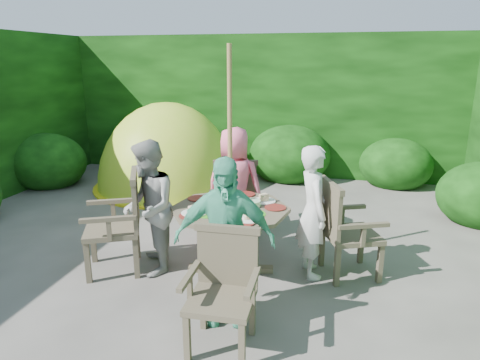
% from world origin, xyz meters
% --- Properties ---
extents(ground, '(60.00, 60.00, 0.00)m').
position_xyz_m(ground, '(0.00, 0.00, 0.00)').
color(ground, '#4E4B45').
rests_on(ground, ground).
extents(hedge_enclosure, '(9.00, 9.00, 2.50)m').
position_xyz_m(hedge_enclosure, '(0.00, 1.33, 1.25)').
color(hedge_enclosure, black).
rests_on(hedge_enclosure, ground).
extents(patio_table, '(1.38, 1.38, 0.82)m').
position_xyz_m(patio_table, '(0.48, -0.31, 0.57)').
color(patio_table, '#3F3829').
rests_on(patio_table, ground).
extents(parasol_pole, '(0.05, 0.05, 2.20)m').
position_xyz_m(parasol_pole, '(0.48, -0.31, 1.10)').
color(parasol_pole, olive).
rests_on(parasol_pole, ground).
extents(garden_chair_right, '(0.66, 0.70, 0.92)m').
position_xyz_m(garden_chair_right, '(1.56, -0.11, 0.49)').
color(garden_chair_right, '#3F3829').
rests_on(garden_chair_right, ground).
extents(garden_chair_left, '(0.71, 0.74, 0.97)m').
position_xyz_m(garden_chair_left, '(-0.60, -0.51, 0.52)').
color(garden_chair_left, '#3F3829').
rests_on(garden_chair_left, ground).
extents(garden_chair_back, '(0.63, 0.58, 0.89)m').
position_xyz_m(garden_chair_back, '(0.26, 0.76, 0.48)').
color(garden_chair_back, '#3F3829').
rests_on(garden_chair_back, ground).
extents(garden_chair_front, '(0.52, 0.47, 0.85)m').
position_xyz_m(garden_chair_front, '(0.71, -1.40, 0.45)').
color(garden_chair_front, '#3F3829').
rests_on(garden_chair_front, ground).
extents(child_right, '(0.45, 0.55, 1.30)m').
position_xyz_m(child_right, '(1.26, -0.16, 0.65)').
color(child_right, silver).
rests_on(child_right, ground).
extents(child_left, '(0.72, 0.80, 1.33)m').
position_xyz_m(child_left, '(-0.31, -0.47, 0.67)').
color(child_left, gray).
rests_on(child_left, ground).
extents(child_back, '(0.66, 0.44, 1.34)m').
position_xyz_m(child_back, '(0.32, 0.47, 0.67)').
color(child_back, '#FF698B').
rests_on(child_back, ground).
extents(child_front, '(0.85, 0.48, 1.37)m').
position_xyz_m(child_front, '(0.64, -1.10, 0.69)').
color(child_front, '#50BB94').
rests_on(child_front, ground).
extents(dome_tent, '(2.89, 2.89, 2.81)m').
position_xyz_m(dome_tent, '(-1.32, 2.38, 0.00)').
color(dome_tent, '#AED629').
rests_on(dome_tent, ground).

